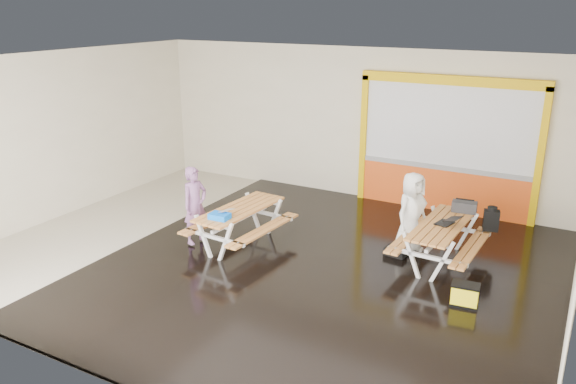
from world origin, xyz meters
The scene contains 14 objects.
room centered at (0.00, 0.00, 1.75)m, with size 10.02×8.02×3.52m.
deck centered at (1.25, 0.00, 0.03)m, with size 7.50×7.98×0.05m, color black.
kiosk centered at (2.20, 3.93, 1.44)m, with size 3.88×0.16×3.00m.
picnic_table_left centered at (-0.64, 0.20, 0.60)m, with size 1.49×2.07×0.79m.
picnic_table_right centered at (2.87, 1.21, 0.60)m, with size 1.43×2.03×0.79m.
person_left centered at (-1.40, -0.15, 0.82)m, with size 0.54×0.35×1.48m, color #7E517E.
person_right centered at (2.26, 1.41, 0.83)m, with size 0.73×0.48×1.49m, color white.
laptop_left centered at (-0.70, -0.25, 0.83)m, with size 0.40×0.38×0.14m.
laptop_right centered at (2.95, 1.22, 0.84)m, with size 0.45×0.41×0.16m.
blue_pouch centered at (-0.64, -0.44, 0.84)m, with size 0.35×0.25×0.10m, color blue.
toolbox centered at (3.07, 1.99, 0.89)m, with size 0.46×0.26×0.25m.
backpack centered at (3.55, 2.04, 0.72)m, with size 0.30×0.23×0.45m.
dark_case centered at (2.10, 1.16, 0.12)m, with size 0.38×0.29×0.14m, color black.
fluke_bag centered at (3.59, -0.09, 0.22)m, with size 0.44×0.31×0.35m.
Camera 1 is at (4.92, -8.09, 4.41)m, focal length 35.50 mm.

